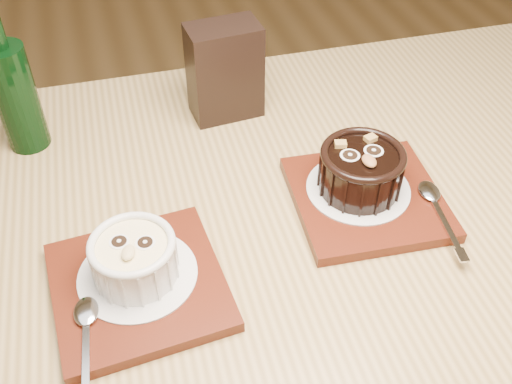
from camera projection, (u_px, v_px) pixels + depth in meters
table at (259, 288)px, 0.77m from camera, size 1.23×0.84×0.75m
tray_left at (139, 286)px, 0.65m from camera, size 0.19×0.19×0.01m
doily_left at (138, 274)px, 0.65m from camera, size 0.13×0.13×0.00m
ramekin_white at (134, 257)px, 0.63m from camera, size 0.09×0.09×0.06m
spoon_left at (86, 340)px, 0.59m from camera, size 0.04×0.14×0.01m
tray_right at (367, 198)px, 0.75m from camera, size 0.19×0.19×0.01m
doily_right at (358, 188)px, 0.75m from camera, size 0.13×0.13×0.00m
ramekin_dark at (361, 169)px, 0.73m from camera, size 0.10×0.10×0.06m
spoon_right at (439, 211)px, 0.72m from camera, size 0.05×0.14×0.01m
condiment_stand at (225, 71)px, 0.85m from camera, size 0.10×0.07×0.14m
green_bottle at (15, 94)px, 0.79m from camera, size 0.06×0.06×0.21m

